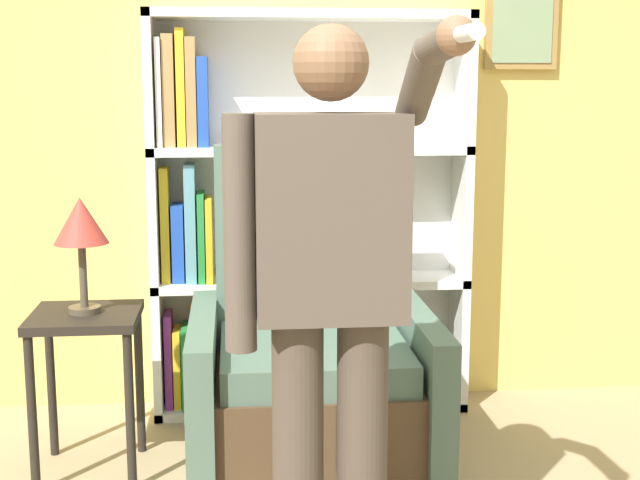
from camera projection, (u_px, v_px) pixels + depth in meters
wall_back at (280, 116)px, 4.26m from camera, size 8.00×0.11×2.80m
bookcase at (276, 219)px, 4.19m from camera, size 1.49×0.28×1.88m
armchair at (311, 376)px, 3.59m from camera, size 0.95×0.92×1.31m
person_standing at (330, 289)px, 2.51m from camera, size 0.57×0.78×1.72m
side_table at (86, 344)px, 3.54m from camera, size 0.42×0.42×0.67m
table_lamp at (81, 226)px, 3.46m from camera, size 0.21×0.21×0.46m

